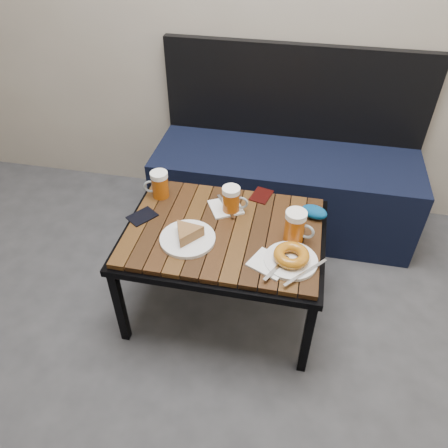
% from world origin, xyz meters
% --- Properties ---
extents(bench, '(1.40, 0.50, 0.95)m').
position_xyz_m(bench, '(0.29, 1.76, 0.27)').
color(bench, black).
rests_on(bench, ground).
extents(cafe_table, '(0.84, 0.62, 0.47)m').
position_xyz_m(cafe_table, '(0.09, 1.07, 0.43)').
color(cafe_table, black).
rests_on(cafe_table, ground).
extents(beer_mug_left, '(0.12, 0.09, 0.13)m').
position_xyz_m(beer_mug_left, '(-0.24, 1.24, 0.53)').
color(beer_mug_left, '#A94D0D').
rests_on(beer_mug_left, cafe_table).
extents(beer_mug_centre, '(0.11, 0.08, 0.12)m').
position_xyz_m(beer_mug_centre, '(0.09, 1.20, 0.53)').
color(beer_mug_centre, '#A94D0D').
rests_on(beer_mug_centre, cafe_table).
extents(beer_mug_right, '(0.13, 0.10, 0.14)m').
position_xyz_m(beer_mug_right, '(0.37, 1.07, 0.54)').
color(beer_mug_right, '#A94D0D').
rests_on(beer_mug_right, cafe_table).
extents(plate_pie, '(0.22, 0.22, 0.06)m').
position_xyz_m(plate_pie, '(-0.04, 0.98, 0.50)').
color(plate_pie, white).
rests_on(plate_pie, cafe_table).
extents(plate_bagel, '(0.24, 0.25, 0.06)m').
position_xyz_m(plate_bagel, '(0.37, 0.94, 0.50)').
color(plate_bagel, white).
rests_on(plate_bagel, cafe_table).
extents(napkin_left, '(0.18, 0.18, 0.01)m').
position_xyz_m(napkin_left, '(0.06, 1.21, 0.48)').
color(napkin_left, white).
rests_on(napkin_left, cafe_table).
extents(napkin_right, '(0.18, 0.17, 0.01)m').
position_xyz_m(napkin_right, '(0.29, 0.91, 0.48)').
color(napkin_right, white).
rests_on(napkin_right, cafe_table).
extents(passport_navy, '(0.14, 0.14, 0.01)m').
position_xyz_m(passport_navy, '(-0.27, 1.08, 0.47)').
color(passport_navy, black).
rests_on(passport_navy, cafe_table).
extents(passport_burgundy, '(0.11, 0.13, 0.01)m').
position_xyz_m(passport_burgundy, '(0.21, 1.33, 0.47)').
color(passport_burgundy, black).
rests_on(passport_burgundy, cafe_table).
extents(knit_pouch, '(0.13, 0.11, 0.05)m').
position_xyz_m(knit_pouch, '(0.45, 1.23, 0.50)').
color(knit_pouch, navy).
rests_on(knit_pouch, cafe_table).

